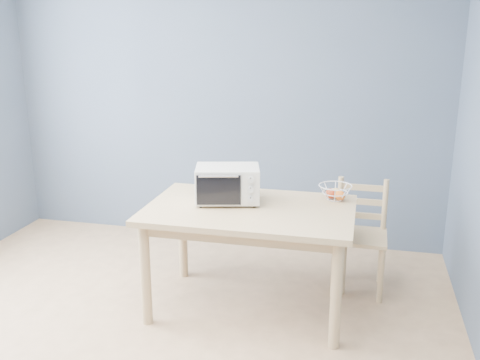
% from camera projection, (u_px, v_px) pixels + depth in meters
% --- Properties ---
extents(room, '(4.01, 4.51, 2.61)m').
position_uv_depth(room, '(105.00, 155.00, 2.69)').
color(room, tan).
rests_on(room, ground).
extents(dining_table, '(1.40, 0.90, 0.75)m').
position_uv_depth(dining_table, '(250.00, 221.00, 3.64)').
color(dining_table, tan).
rests_on(dining_table, ground).
extents(toaster_oven, '(0.49, 0.41, 0.26)m').
position_uv_depth(toaster_oven, '(225.00, 184.00, 3.69)').
color(toaster_oven, beige).
rests_on(toaster_oven, dining_table).
extents(fruit_basket, '(0.24, 0.24, 0.11)m').
position_uv_depth(fruit_basket, '(335.00, 192.00, 3.76)').
color(fruit_basket, white).
rests_on(fruit_basket, dining_table).
extents(dining_chair, '(0.40, 0.40, 0.84)m').
position_uv_depth(dining_chair, '(360.00, 237.00, 4.00)').
color(dining_chair, tan).
rests_on(dining_chair, ground).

